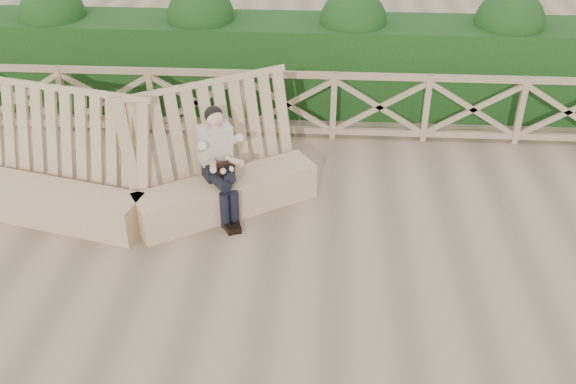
{
  "coord_description": "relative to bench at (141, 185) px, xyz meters",
  "views": [
    {
      "loc": [
        0.58,
        -5.66,
        4.73
      ],
      "look_at": [
        0.2,
        0.4,
        0.9
      ],
      "focal_mm": 40.0,
      "sensor_mm": 36.0,
      "label": 1
    }
  ],
  "objects": [
    {
      "name": "bench",
      "position": [
        0.0,
        0.0,
        0.0
      ],
      "size": [
        4.54,
        1.93,
        1.62
      ],
      "rotation": [
        0.0,
        0.0,
        0.13
      ],
      "color": "#987B57",
      "rests_on": "ground"
    },
    {
      "name": "hedge",
      "position": [
        1.75,
        3.48,
        0.34
      ],
      "size": [
        12.0,
        1.2,
        1.5
      ],
      "primitive_type": "cube",
      "color": "black",
      "rests_on": "ground"
    },
    {
      "name": "ground",
      "position": [
        1.75,
        -1.22,
        -0.41
      ],
      "size": [
        60.0,
        60.0,
        0.0
      ],
      "primitive_type": "plane",
      "color": "brown",
      "rests_on": "ground"
    },
    {
      "name": "woman",
      "position": [
        1.03,
        0.08,
        0.38
      ],
      "size": [
        0.65,
        0.9,
        1.46
      ],
      "rotation": [
        0.0,
        0.0,
        0.53
      ],
      "color": "black",
      "rests_on": "ground"
    },
    {
      "name": "guardrail",
      "position": [
        1.75,
        2.28,
        0.14
      ],
      "size": [
        10.1,
        0.09,
        1.1
      ],
      "color": "#7E6449",
      "rests_on": "ground"
    }
  ]
}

